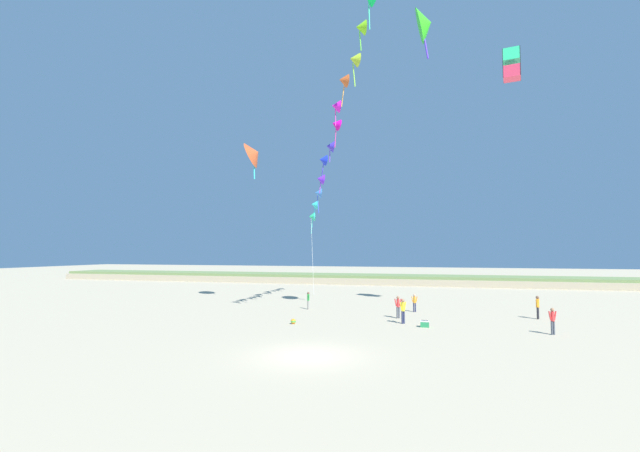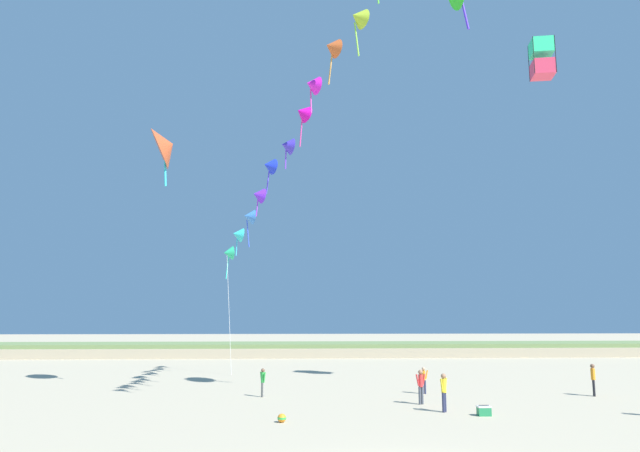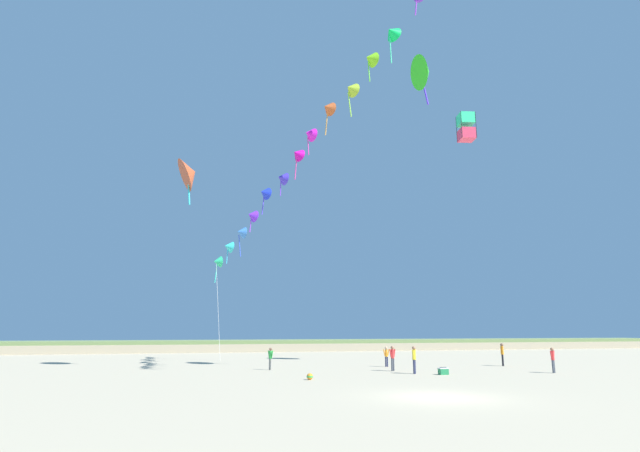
# 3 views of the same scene
# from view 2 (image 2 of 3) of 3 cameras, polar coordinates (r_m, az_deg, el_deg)

# --- Properties ---
(dune_ridge) EXTENTS (120.00, 8.44, 1.38)m
(dune_ridge) POSITION_cam_2_polar(r_m,az_deg,el_deg) (63.98, 0.26, -12.22)
(dune_ridge) COLOR tan
(dune_ridge) RESTS_ON ground
(person_near_left) EXTENTS (0.57, 0.32, 1.69)m
(person_near_left) POSITION_cam_2_polar(r_m,az_deg,el_deg) (30.07, 10.04, -15.32)
(person_near_left) COLOR #474C56
(person_near_left) RESTS_ON ground
(person_near_right) EXTENTS (0.46, 0.51, 1.74)m
(person_near_right) POSITION_cam_2_polar(r_m,az_deg,el_deg) (27.94, 12.28, -15.70)
(person_near_right) COLOR #282D4C
(person_near_right) RESTS_ON ground
(person_mid_center) EXTENTS (0.34, 0.58, 1.73)m
(person_mid_center) POSITION_cam_2_polar(r_m,az_deg,el_deg) (35.86, 25.65, -13.50)
(person_mid_center) COLOR black
(person_mid_center) RESTS_ON ground
(person_far_left) EXTENTS (0.36, 0.48, 1.52)m
(person_far_left) POSITION_cam_2_polar(r_m,az_deg,el_deg) (32.36, -5.75, -15.11)
(person_far_left) COLOR gray
(person_far_left) RESTS_ON ground
(person_far_center) EXTENTS (0.52, 0.20, 1.49)m
(person_far_center) POSITION_cam_2_polar(r_m,az_deg,el_deg) (33.99, 10.33, -14.75)
(person_far_center) COLOR #282D4C
(person_far_center) RESTS_ON ground
(kite_banner_string) EXTENTS (13.99, 27.64, 26.83)m
(kite_banner_string) POSITION_cam_2_polar(r_m,az_deg,el_deg) (34.54, -0.34, 13.94)
(kite_banner_string) COLOR #2CCD88
(large_kite_low_lead) EXTENTS (2.26, 2.92, 3.95)m
(large_kite_low_lead) POSITION_cam_2_polar(r_m,az_deg,el_deg) (36.69, -15.13, 7.69)
(large_kite_low_lead) COLOR #C24C25
(large_kite_high_solo) EXTENTS (1.53, 1.53, 2.41)m
(large_kite_high_solo) POSITION_cam_2_polar(r_m,az_deg,el_deg) (39.63, 21.31, 15.32)
(large_kite_high_solo) COLOR #F1395A
(beach_cooler) EXTENTS (0.58, 0.41, 0.46)m
(beach_cooler) POSITION_cam_2_polar(r_m,az_deg,el_deg) (27.52, 16.08, -17.34)
(beach_cooler) COLOR #23844C
(beach_cooler) RESTS_ON ground
(beach_ball) EXTENTS (0.36, 0.36, 0.36)m
(beach_ball) POSITION_cam_2_polar(r_m,az_deg,el_deg) (25.02, -3.84, -18.61)
(beach_ball) COLOR orange
(beach_ball) RESTS_ON ground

